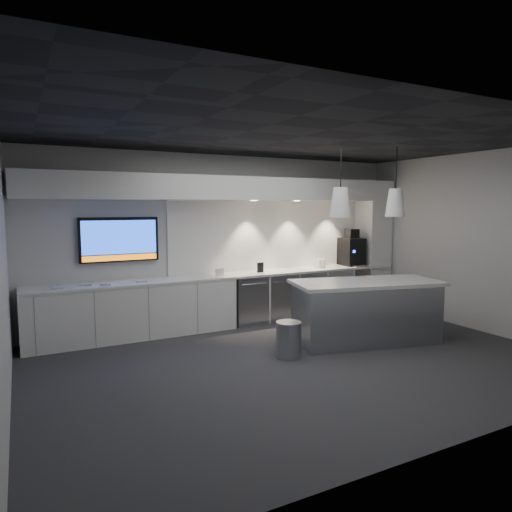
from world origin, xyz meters
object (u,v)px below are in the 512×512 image
bin (289,339)px  coffee_machine (352,250)px  island (366,311)px  wall_tv (119,240)px

bin → coffee_machine: bearing=36.3°
island → wall_tv: bearing=159.7°
island → coffee_machine: size_ratio=3.29×
wall_tv → island: (3.27, -2.18, -1.08)m
coffee_machine → wall_tv: bearing=-179.5°
bin → coffee_machine: 3.51m
island → bin: bearing=-163.9°
wall_tv → island: wall_tv is taller
wall_tv → bin: (1.83, -2.25, -1.31)m
bin → coffee_machine: (2.72, 2.00, 0.95)m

